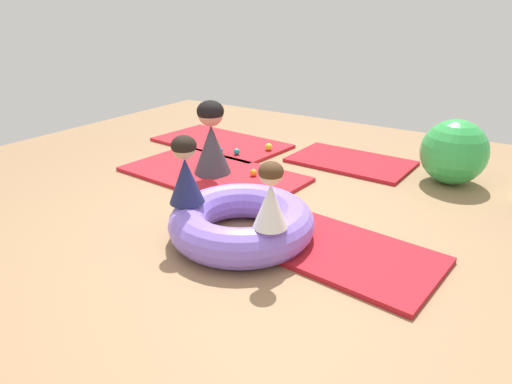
% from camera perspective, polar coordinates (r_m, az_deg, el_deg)
% --- Properties ---
extents(ground_plane, '(8.00, 8.00, 0.00)m').
position_cam_1_polar(ground_plane, '(3.50, -2.03, -6.01)').
color(ground_plane, '#93704C').
extents(gym_mat_near_left, '(1.29, 0.93, 0.04)m').
position_cam_1_polar(gym_mat_near_left, '(3.32, 11.94, -7.84)').
color(gym_mat_near_left, '#B21923').
rests_on(gym_mat_near_left, ground).
extents(gym_mat_far_right, '(1.35, 0.87, 0.04)m').
position_cam_1_polar(gym_mat_far_right, '(5.27, 11.85, 3.77)').
color(gym_mat_far_right, '#B21923').
rests_on(gym_mat_far_right, ground).
extents(gym_mat_near_right, '(1.77, 1.09, 0.04)m').
position_cam_1_polar(gym_mat_near_right, '(5.90, -4.44, 6.21)').
color(gym_mat_near_right, red).
rests_on(gym_mat_near_right, ground).
extents(gym_mat_center_rear, '(1.96, 1.17, 0.04)m').
position_cam_1_polar(gym_mat_center_rear, '(4.79, -5.47, 2.26)').
color(gym_mat_center_rear, red).
rests_on(gym_mat_center_rear, ground).
extents(inflatable_cushion, '(1.11, 1.11, 0.29)m').
position_cam_1_polar(inflatable_cushion, '(3.44, -1.83, -3.83)').
color(inflatable_cushion, '#8466E0').
rests_on(inflatable_cushion, ground).
extents(child_in_navy, '(0.37, 0.37, 0.52)m').
position_cam_1_polar(child_in_navy, '(3.37, -8.91, 2.68)').
color(child_in_navy, navy).
rests_on(child_in_navy, inflatable_cushion).
extents(child_in_white, '(0.33, 0.33, 0.46)m').
position_cam_1_polar(child_in_white, '(2.96, 1.86, -0.52)').
color(child_in_white, white).
rests_on(child_in_white, inflatable_cushion).
extents(adult_seated, '(0.55, 0.55, 0.76)m').
position_cam_1_polar(adult_seated, '(4.67, -5.65, 6.73)').
color(adult_seated, '#383842').
rests_on(adult_seated, gym_mat_center_rear).
extents(play_ball_yellow, '(0.09, 0.09, 0.09)m').
position_cam_1_polar(play_ball_yellow, '(5.49, 1.62, 5.72)').
color(play_ball_yellow, yellow).
rests_on(play_ball_yellow, gym_mat_near_right).
extents(play_ball_teal, '(0.08, 0.08, 0.08)m').
position_cam_1_polar(play_ball_teal, '(5.33, -2.45, 5.11)').
color(play_ball_teal, teal).
rests_on(play_ball_teal, gym_mat_near_right).
extents(play_ball_blue, '(0.06, 0.06, 0.06)m').
position_cam_1_polar(play_ball_blue, '(5.41, -4.48, 5.25)').
color(play_ball_blue, blue).
rests_on(play_ball_blue, gym_mat_near_right).
extents(play_ball_red, '(0.08, 0.08, 0.08)m').
position_cam_1_polar(play_ball_red, '(3.29, 2.29, -6.47)').
color(play_ball_red, red).
rests_on(play_ball_red, gym_mat_near_left).
extents(play_ball_orange, '(0.07, 0.07, 0.07)m').
position_cam_1_polar(play_ball_orange, '(4.65, -0.32, 2.46)').
color(play_ball_orange, orange).
rests_on(play_ball_orange, gym_mat_center_rear).
extents(play_ball_pink, '(0.07, 0.07, 0.07)m').
position_cam_1_polar(play_ball_pink, '(5.45, -8.73, 5.24)').
color(play_ball_pink, pink).
rests_on(play_ball_pink, gym_mat_center_rear).
extents(exercise_ball_large, '(0.65, 0.65, 0.65)m').
position_cam_1_polar(exercise_ball_large, '(4.90, 23.70, 4.64)').
color(exercise_ball_large, green).
rests_on(exercise_ball_large, ground).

